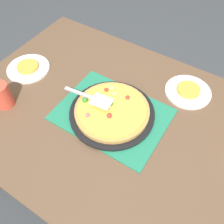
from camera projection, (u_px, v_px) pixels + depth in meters
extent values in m
plane|color=#3D4247|center=(112.00, 180.00, 1.69)|extent=(8.00, 8.00, 0.00)
cube|color=brown|center=(112.00, 117.00, 1.11)|extent=(1.40, 1.00, 0.03)
cube|color=brown|center=(72.00, 70.00, 1.84)|extent=(0.07, 0.07, 0.72)
cube|color=#237F5B|center=(112.00, 114.00, 1.09)|extent=(0.48, 0.36, 0.01)
cylinder|color=black|center=(112.00, 113.00, 1.09)|extent=(0.38, 0.38, 0.01)
cylinder|color=tan|center=(112.00, 111.00, 1.07)|extent=(0.33, 0.33, 0.02)
cylinder|color=#EAB747|center=(112.00, 109.00, 1.06)|extent=(0.30, 0.30, 0.01)
sphere|color=red|center=(128.00, 97.00, 1.09)|extent=(0.02, 0.02, 0.02)
sphere|color=#E5CC7F|center=(114.00, 94.00, 1.10)|extent=(0.02, 0.02, 0.02)
sphere|color=red|center=(106.00, 90.00, 1.12)|extent=(0.02, 0.02, 0.02)
sphere|color=#338433|center=(110.00, 103.00, 1.07)|extent=(0.03, 0.03, 0.03)
sphere|color=#E5CC7F|center=(112.00, 88.00, 1.12)|extent=(0.03, 0.03, 0.03)
sphere|color=red|center=(109.00, 116.00, 1.03)|extent=(0.02, 0.02, 0.02)
sphere|color=#E5CC7F|center=(101.00, 102.00, 1.07)|extent=(0.02, 0.02, 0.02)
sphere|color=#B76675|center=(88.00, 115.00, 1.03)|extent=(0.02, 0.02, 0.02)
sphere|color=#338433|center=(85.00, 100.00, 1.08)|extent=(0.03, 0.03, 0.03)
cylinder|color=white|center=(28.00, 68.00, 1.27)|extent=(0.22, 0.22, 0.01)
cylinder|color=white|center=(188.00, 92.00, 1.17)|extent=(0.22, 0.22, 0.01)
cylinder|color=gold|center=(28.00, 67.00, 1.26)|extent=(0.11, 0.11, 0.02)
cylinder|color=gold|center=(189.00, 90.00, 1.16)|extent=(0.11, 0.11, 0.02)
cylinder|color=#E04C38|center=(2.00, 95.00, 1.09)|extent=(0.08, 0.08, 0.12)
cube|color=silver|center=(102.00, 101.00, 1.06)|extent=(0.10, 0.08, 0.00)
cube|color=#B2B2B7|center=(79.00, 93.00, 1.09)|extent=(0.14, 0.03, 0.01)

